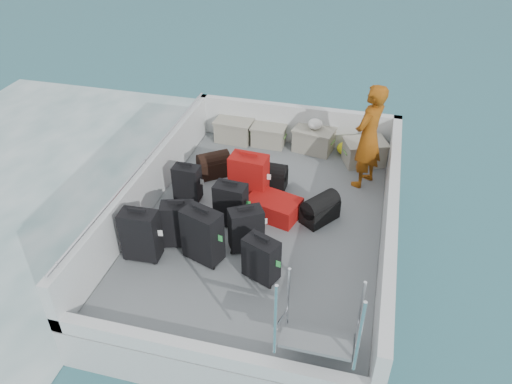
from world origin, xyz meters
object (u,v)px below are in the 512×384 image
Objects in this scene: crate_2 at (314,140)px; crate_3 at (364,153)px; suitcase_7 at (246,229)px; crate_1 at (269,136)px; suitcase_2 at (187,183)px; suitcase_8 at (274,207)px; suitcase_1 at (179,224)px; suitcase_0 at (141,236)px; suitcase_3 at (203,236)px; suitcase_5 at (249,178)px; suitcase_4 at (231,205)px; crate_0 at (234,131)px; passenger at (369,137)px; suitcase_6 at (261,259)px.

crate_2 is 1.01× the size of crate_3.
crate_1 is at bearing 66.04° from suitcase_7.
suitcase_8 is (1.34, -0.07, -0.14)m from suitcase_2.
suitcase_1 is 0.90m from suitcase_7.
suitcase_0 reaches higher than suitcase_7.
suitcase_2 is at bearing -129.48° from crate_2.
suitcase_5 is (0.22, 1.42, 0.00)m from suitcase_3.
suitcase_4 is at bearing -89.71° from crate_1.
suitcase_7 is 0.82m from suitcase_8.
suitcase_5 is at bearing -66.73° from crate_0.
suitcase_4 is 2.73m from crate_3.
suitcase_0 is 3.64m from passenger.
crate_3 is at bearing 47.35° from suitcase_0.
suitcase_0 is at bearing -18.61° from passenger.
suitcase_8 is (1.08, 0.93, -0.18)m from suitcase_1.
suitcase_2 is 2.81m from passenger.
suitcase_6 is (0.80, -0.16, -0.08)m from suitcase_3.
suitcase_3 is 0.80m from suitcase_4.
suitcase_8 is 1.12× the size of crate_2.
suitcase_7 is (0.34, -0.44, -0.02)m from suitcase_4.
passenger is (1.85, 2.30, 0.46)m from suitcase_3.
suitcase_0 is at bearing -93.07° from suitcase_2.
suitcase_5 is 1.02× the size of suitcase_8.
suitcase_3 is 1.00× the size of suitcase_5.
suitcase_4 is 1.04× the size of crate_0.
suitcase_6 is at bearing -32.32° from suitcase_1.
passenger is at bearing -29.34° from suitcase_8.
suitcase_4 is 0.89× the size of suitcase_8.
suitcase_1 is at bearing -112.81° from suitcase_5.
suitcase_7 reaches higher than suitcase_2.
suitcase_3 is at bearing -80.61° from crate_0.
suitcase_5 is at bearing 133.60° from suitcase_6.
suitcase_1 is 0.99× the size of crate_2.
suitcase_3 is 3.19m from crate_0.
suitcase_5 is 1.87m from crate_2.
suitcase_1 is at bearing -74.24° from suitcase_2.
suitcase_0 is 1.10× the size of crate_2.
suitcase_0 is 0.43× the size of passenger.
suitcase_0 is 3.73m from crate_2.
suitcase_3 is at bearing -92.21° from crate_1.
crate_2 is at bearing 49.60° from suitcase_7.
crate_1 is (-0.01, 2.36, -0.15)m from suitcase_4.
suitcase_6 reaches higher than crate_3.
suitcase_3 is 0.82m from suitcase_6.
suitcase_5 reaches higher than suitcase_6.
suitcase_5 is 1.26× the size of suitcase_6.
suitcase_3 is (0.67, -1.20, 0.09)m from suitcase_2.
suitcase_0 is at bearing 147.79° from suitcase_8.
suitcase_7 is (0.26, -1.08, -0.07)m from suitcase_5.
suitcase_2 reaches higher than crate_2.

